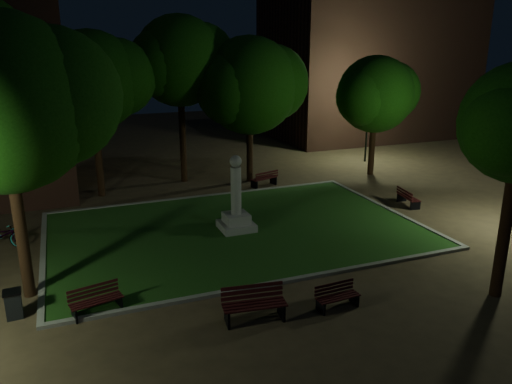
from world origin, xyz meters
TOP-DOWN VIEW (x-y plane):
  - ground at (0.00, 0.00)m, footprint 80.00×80.00m
  - lawn at (0.00, 2.00)m, footprint 15.00×10.00m
  - lawn_kerb at (0.00, 2.00)m, footprint 15.40×10.40m
  - monument at (0.00, 2.00)m, footprint 1.40×1.40m
  - building_far at (18.00, 20.00)m, footprint 16.00×10.00m
  - tree_west at (-7.83, -0.92)m, footprint 6.35×5.18m
  - tree_north_wl at (-4.74, 9.36)m, footprint 5.98×4.88m
  - tree_north_er at (3.49, 9.26)m, footprint 6.57×5.36m
  - tree_ne at (10.81, 7.99)m, footprint 5.45×4.45m
  - tree_far_north at (-0.05, 10.58)m, footprint 6.00×4.90m
  - lamppost_ne at (12.30, 10.99)m, footprint 1.18×0.28m
  - bench_near_left at (-1.87, -4.84)m, footprint 1.90×0.87m
  - bench_near_right at (0.69, -5.12)m, footprint 1.39×0.55m
  - bench_west_near at (-6.06, -2.79)m, footprint 1.59×0.85m
  - bench_right_side at (8.91, 2.16)m, footprint 0.75×1.57m
  - bench_far_side at (3.73, 7.89)m, footprint 1.68×1.01m
  - trash_bin at (-8.29, -2.18)m, footprint 0.52×0.52m
  - bicycle at (-9.03, 3.79)m, footprint 1.91×1.55m

SIDE VIEW (x-z plane):
  - ground at x=0.00m, z-range 0.00..0.00m
  - lawn at x=0.00m, z-range 0.00..0.08m
  - lawn_kerb at x=0.00m, z-range 0.00..0.12m
  - bench_near_right at x=0.69m, z-range -0.02..0.73m
  - bench_right_side at x=8.91m, z-range -0.02..0.80m
  - bench_west_near at x=-6.06m, z-range -0.02..0.80m
  - bench_far_side at x=3.73m, z-range -0.03..0.85m
  - trash_bin at x=-8.29m, z-range 0.01..0.85m
  - bench_near_left at x=-1.87m, z-range -0.03..0.97m
  - bicycle at x=-9.03m, z-range 0.00..0.98m
  - monument at x=0.00m, z-range -0.64..2.56m
  - lamppost_ne at x=12.30m, z-range 0.91..5.61m
  - tree_ne at x=10.81m, z-range 1.28..8.29m
  - tree_north_er at x=3.49m, z-range 1.36..9.44m
  - tree_north_wl at x=-4.74m, z-range 1.72..10.04m
  - building_far at x=18.00m, z-range 0.00..12.00m
  - tree_west at x=-7.83m, z-range 1.72..10.34m
  - tree_far_north at x=-0.05m, z-range 2.12..11.29m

